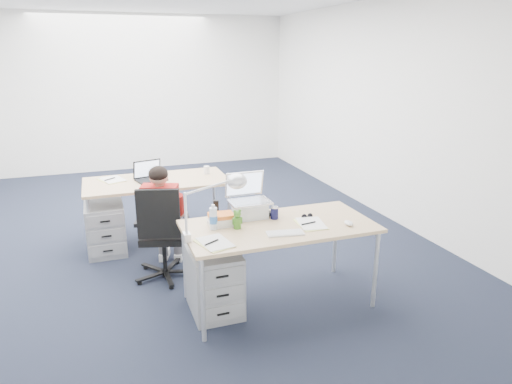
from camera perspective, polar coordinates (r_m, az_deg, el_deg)
floor at (r=5.71m, az=-12.20°, el=-5.18°), size 7.00×7.00×0.00m
room at (r=5.31m, az=-13.36°, el=12.20°), size 6.02×7.02×2.80m
desk_near at (r=3.87m, az=2.88°, el=-4.74°), size 1.60×0.80×0.73m
desk_far at (r=5.32m, az=-12.28°, el=0.97°), size 1.60×0.80×0.73m
office_chair at (r=4.54m, az=-11.45°, el=-7.35°), size 0.74×0.74×0.95m
seated_person at (r=4.58m, az=-11.42°, el=-3.20°), size 0.47×0.65×1.11m
drawer_pedestal_near at (r=3.92m, az=-5.22°, el=-11.09°), size 0.40×0.50×0.55m
drawer_pedestal_far at (r=5.27m, az=-18.27°, el=-4.34°), size 0.40×0.50×0.55m
silver_laptop at (r=3.98m, az=-0.78°, el=-0.55°), size 0.36×0.28×0.38m
wireless_keyboard at (r=3.66m, az=3.66°, el=-5.14°), size 0.31×0.17×0.01m
computer_mouse at (r=3.91m, az=11.50°, el=-3.83°), size 0.07×0.11×0.04m
headphones at (r=4.05m, az=0.58°, el=-2.72°), size 0.27×0.23×0.04m
can_koozie at (r=3.97m, az=2.33°, el=-2.60°), size 0.07×0.07×0.11m
water_bottle at (r=3.74m, az=-5.36°, el=-3.13°), size 0.08×0.08×0.21m
bear_figurine at (r=3.74m, az=-2.35°, el=-3.39°), size 0.10×0.09×0.16m
book_stack at (r=3.84m, az=-4.28°, el=-3.44°), size 0.26×0.22×0.10m
cordless_phone at (r=3.96m, az=-5.02°, el=-2.24°), size 0.05×0.03×0.17m
papers_left at (r=3.49m, az=-5.25°, el=-6.39°), size 0.27×0.33×0.01m
papers_right at (r=3.88m, az=6.84°, el=-4.00°), size 0.25×0.32×0.01m
sunglasses at (r=4.03m, az=6.40°, el=-3.04°), size 0.11×0.05×0.02m
desk_lamp at (r=3.51m, az=-6.28°, el=-1.80°), size 0.49×0.32×0.52m
dark_laptop at (r=5.28m, az=-13.03°, el=2.63°), size 0.39×0.39×0.23m
far_cup at (r=5.47m, az=-6.18°, el=2.74°), size 0.08×0.08×0.10m
far_papers at (r=5.43m, az=-17.59°, el=1.45°), size 0.31×0.37×0.01m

